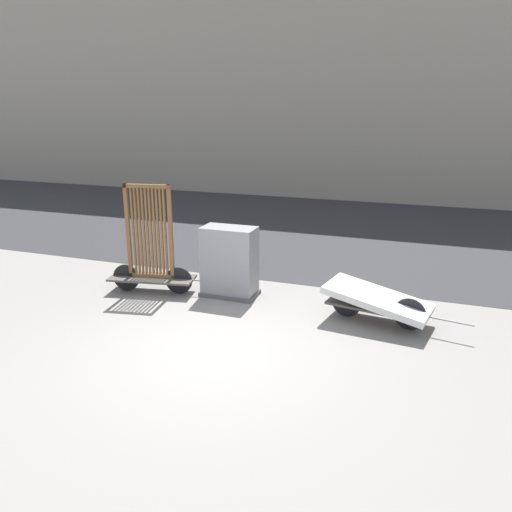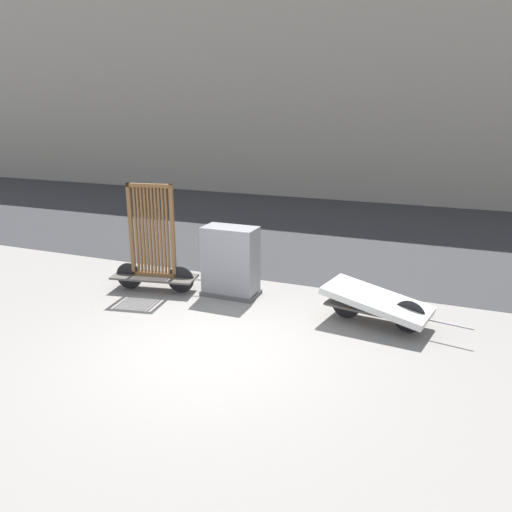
{
  "view_description": "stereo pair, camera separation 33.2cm",
  "coord_description": "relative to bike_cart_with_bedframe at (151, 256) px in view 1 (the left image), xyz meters",
  "views": [
    {
      "loc": [
        2.88,
        -6.18,
        3.53
      ],
      "look_at": [
        0.0,
        1.87,
        0.96
      ],
      "focal_mm": 35.0,
      "sensor_mm": 36.0,
      "label": 1
    },
    {
      "loc": [
        3.19,
        -6.06,
        3.53
      ],
      "look_at": [
        0.0,
        1.87,
        0.96
      ],
      "focal_mm": 35.0,
      "sensor_mm": 36.0,
      "label": 2
    }
  ],
  "objects": [
    {
      "name": "utility_cabinet",
      "position": [
        1.5,
        0.35,
        -0.11
      ],
      "size": [
        1.08,
        0.61,
        1.36
      ],
      "color": "#4C4C4C",
      "rests_on": "ground_plane"
    },
    {
      "name": "bike_cart_with_bedframe",
      "position": [
        0.0,
        0.0,
        0.0
      ],
      "size": [
        2.38,
        0.88,
        2.14
      ],
      "rotation": [
        0.0,
        0.0,
        0.18
      ],
      "color": "#4C4742",
      "rests_on": "ground_plane"
    },
    {
      "name": "road_strip",
      "position": [
        2.17,
        6.34,
        -0.74
      ],
      "size": [
        56.0,
        9.93,
        0.01
      ],
      "color": "#2D2D30",
      "rests_on": "ground_plane"
    },
    {
      "name": "bike_cart_with_mattress",
      "position": [
        4.35,
        -0.0,
        -0.35
      ],
      "size": [
        2.45,
        1.19,
        0.63
      ],
      "rotation": [
        0.0,
        0.0,
        -0.19
      ],
      "color": "#4C4742",
      "rests_on": "ground_plane"
    },
    {
      "name": "ground_plane",
      "position": [
        2.17,
        -1.87,
        -0.74
      ],
      "size": [
        60.0,
        60.0,
        0.0
      ],
      "primitive_type": "plane",
      "color": "gray"
    },
    {
      "name": "building_facade",
      "position": [
        2.17,
        13.3,
        4.76
      ],
      "size": [
        48.0,
        4.0,
        11.02
      ],
      "color": "#9E9384",
      "rests_on": "ground_plane"
    }
  ]
}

